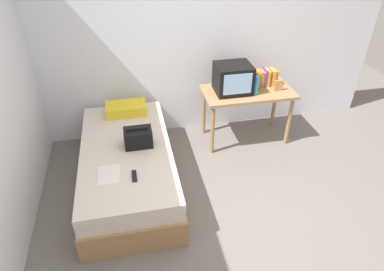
{
  "coord_description": "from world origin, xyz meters",
  "views": [
    {
      "loc": [
        -0.84,
        -2.16,
        2.7
      ],
      "look_at": [
        -0.21,
        0.91,
        0.56
      ],
      "focal_mm": 31.58,
      "sensor_mm": 36.0,
      "label": 1
    }
  ],
  "objects_px": {
    "handbag": "(138,138)",
    "magazine": "(109,175)",
    "bed": "(128,166)",
    "remote_dark": "(134,176)",
    "tv": "(233,78)",
    "desk": "(247,97)",
    "pillow": "(126,109)",
    "book_row": "(265,78)",
    "water_bottle": "(256,85)",
    "picture_frame": "(279,86)"
  },
  "relations": [
    {
      "from": "handbag",
      "to": "magazine",
      "type": "relative_size",
      "value": 1.03
    },
    {
      "from": "bed",
      "to": "handbag",
      "type": "height_order",
      "value": "handbag"
    },
    {
      "from": "water_bottle",
      "to": "picture_frame",
      "type": "xyz_separation_m",
      "value": [
        0.32,
        0.03,
        -0.05
      ]
    },
    {
      "from": "handbag",
      "to": "tv",
      "type": "bearing_deg",
      "value": 26.99
    },
    {
      "from": "desk",
      "to": "remote_dark",
      "type": "distance_m",
      "value": 1.92
    },
    {
      "from": "tv",
      "to": "book_row",
      "type": "relative_size",
      "value": 1.49
    },
    {
      "from": "book_row",
      "to": "handbag",
      "type": "relative_size",
      "value": 0.99
    },
    {
      "from": "pillow",
      "to": "magazine",
      "type": "relative_size",
      "value": 1.72
    },
    {
      "from": "tv",
      "to": "water_bottle",
      "type": "distance_m",
      "value": 0.3
    },
    {
      "from": "bed",
      "to": "remote_dark",
      "type": "distance_m",
      "value": 0.58
    },
    {
      "from": "handbag",
      "to": "book_row",
      "type": "bearing_deg",
      "value": 23.08
    },
    {
      "from": "water_bottle",
      "to": "handbag",
      "type": "height_order",
      "value": "water_bottle"
    },
    {
      "from": "magazine",
      "to": "remote_dark",
      "type": "xyz_separation_m",
      "value": [
        0.24,
        -0.07,
        0.01
      ]
    },
    {
      "from": "book_row",
      "to": "tv",
      "type": "bearing_deg",
      "value": -168.2
    },
    {
      "from": "desk",
      "to": "pillow",
      "type": "xyz_separation_m",
      "value": [
        -1.56,
        0.1,
        -0.05
      ]
    },
    {
      "from": "book_row",
      "to": "remote_dark",
      "type": "distance_m",
      "value": 2.22
    },
    {
      "from": "tv",
      "to": "water_bottle",
      "type": "xyz_separation_m",
      "value": [
        0.26,
        -0.13,
        -0.06
      ]
    },
    {
      "from": "bed",
      "to": "handbag",
      "type": "xyz_separation_m",
      "value": [
        0.15,
        0.02,
        0.37
      ]
    },
    {
      "from": "bed",
      "to": "magazine",
      "type": "bearing_deg",
      "value": -112.9
    },
    {
      "from": "bed",
      "to": "tv",
      "type": "distance_m",
      "value": 1.68
    },
    {
      "from": "desk",
      "to": "picture_frame",
      "type": "xyz_separation_m",
      "value": [
        0.37,
        -0.08,
        0.17
      ]
    },
    {
      "from": "tv",
      "to": "picture_frame",
      "type": "relative_size",
      "value": 3.04
    },
    {
      "from": "desk",
      "to": "pillow",
      "type": "relative_size",
      "value": 2.33
    },
    {
      "from": "bed",
      "to": "picture_frame",
      "type": "relative_size",
      "value": 13.8
    },
    {
      "from": "bed",
      "to": "magazine",
      "type": "height_order",
      "value": "magazine"
    },
    {
      "from": "book_row",
      "to": "remote_dark",
      "type": "xyz_separation_m",
      "value": [
        -1.81,
        -1.26,
        -0.3
      ]
    },
    {
      "from": "desk",
      "to": "water_bottle",
      "type": "bearing_deg",
      "value": -64.62
    },
    {
      "from": "desk",
      "to": "handbag",
      "type": "xyz_separation_m",
      "value": [
        -1.46,
        -0.62,
        -0.02
      ]
    },
    {
      "from": "magazine",
      "to": "water_bottle",
      "type": "bearing_deg",
      "value": 27.29
    },
    {
      "from": "handbag",
      "to": "magazine",
      "type": "xyz_separation_m",
      "value": [
        -0.33,
        -0.45,
        -0.1
      ]
    },
    {
      "from": "book_row",
      "to": "magazine",
      "type": "bearing_deg",
      "value": -150.1
    },
    {
      "from": "remote_dark",
      "to": "tv",
      "type": "bearing_deg",
      "value": 40.94
    },
    {
      "from": "picture_frame",
      "to": "remote_dark",
      "type": "bearing_deg",
      "value": -151.16
    },
    {
      "from": "tv",
      "to": "desk",
      "type": "bearing_deg",
      "value": -4.93
    },
    {
      "from": "desk",
      "to": "bed",
      "type": "bearing_deg",
      "value": -158.39
    },
    {
      "from": "picture_frame",
      "to": "pillow",
      "type": "relative_size",
      "value": 0.29
    },
    {
      "from": "picture_frame",
      "to": "remote_dark",
      "type": "distance_m",
      "value": 2.2
    },
    {
      "from": "book_row",
      "to": "magazine",
      "type": "distance_m",
      "value": 2.39
    },
    {
      "from": "book_row",
      "to": "picture_frame",
      "type": "height_order",
      "value": "book_row"
    },
    {
      "from": "desk",
      "to": "pillow",
      "type": "distance_m",
      "value": 1.57
    },
    {
      "from": "handbag",
      "to": "remote_dark",
      "type": "height_order",
      "value": "handbag"
    },
    {
      "from": "book_row",
      "to": "handbag",
      "type": "distance_m",
      "value": 1.89
    },
    {
      "from": "bed",
      "to": "pillow",
      "type": "distance_m",
      "value": 0.81
    },
    {
      "from": "bed",
      "to": "handbag",
      "type": "bearing_deg",
      "value": 7.26
    },
    {
      "from": "water_bottle",
      "to": "pillow",
      "type": "xyz_separation_m",
      "value": [
        -1.61,
        0.22,
        -0.27
      ]
    },
    {
      "from": "desk",
      "to": "pillow",
      "type": "height_order",
      "value": "desk"
    },
    {
      "from": "bed",
      "to": "magazine",
      "type": "relative_size",
      "value": 6.9
    },
    {
      "from": "tv",
      "to": "pillow",
      "type": "xyz_separation_m",
      "value": [
        -1.35,
        0.09,
        -0.33
      ]
    },
    {
      "from": "water_bottle",
      "to": "book_row",
      "type": "xyz_separation_m",
      "value": [
        0.21,
        0.23,
        -0.02
      ]
    },
    {
      "from": "bed",
      "to": "pillow",
      "type": "height_order",
      "value": "pillow"
    }
  ]
}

